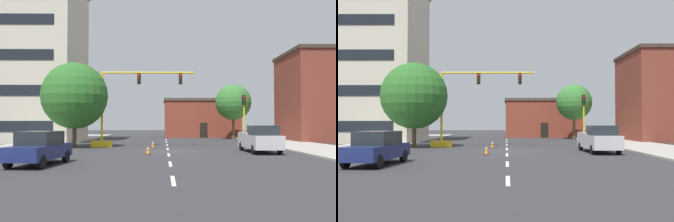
{
  "view_description": "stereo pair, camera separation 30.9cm",
  "coord_description": "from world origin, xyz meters",
  "views": [
    {
      "loc": [
        -0.38,
        -27.65,
        2.18
      ],
      "look_at": [
        0.07,
        5.4,
        3.27
      ],
      "focal_mm": 38.59,
      "sensor_mm": 36.0,
      "label": 1
    },
    {
      "loc": [
        -0.07,
        -27.65,
        2.18
      ],
      "look_at": [
        0.07,
        5.4,
        3.27
      ],
      "focal_mm": 38.59,
      "sensor_mm": 36.0,
      "label": 2
    }
  ],
  "objects": [
    {
      "name": "building_tall_left",
      "position": [
        -17.79,
        14.25,
        9.3
      ],
      "size": [
        15.64,
        10.85,
        18.58
      ],
      "color": "beige",
      "rests_on": "ground_plane"
    },
    {
      "name": "traffic_light_pole_right",
      "position": [
        7.25,
        6.2,
        3.53
      ],
      "size": [
        0.32,
        0.47,
        4.8
      ],
      "color": "yellow",
      "rests_on": "ground_plane"
    },
    {
      "name": "lane_stripe_seg_1",
      "position": [
        0.0,
        -8.5,
        0.0
      ],
      "size": [
        0.16,
        2.4,
        0.01
      ],
      "primitive_type": "cube",
      "color": "silver",
      "rests_on": "ground_plane"
    },
    {
      "name": "lane_stripe_seg_6",
      "position": [
        0.0,
        19.0,
        0.0
      ],
      "size": [
        0.16,
        2.4,
        0.01
      ],
      "primitive_type": "cube",
      "color": "silver",
      "rests_on": "ground_plane"
    },
    {
      "name": "building_row_right",
      "position": [
        19.71,
        15.41,
        5.34
      ],
      "size": [
        10.89,
        9.66,
        10.66
      ],
      "color": "brown",
      "rests_on": "ground_plane"
    },
    {
      "name": "lane_stripe_seg_3",
      "position": [
        0.0,
        2.5,
        0.0
      ],
      "size": [
        0.16,
        2.4,
        0.01
      ],
      "primitive_type": "cube",
      "color": "silver",
      "rests_on": "ground_plane"
    },
    {
      "name": "traffic_cone_roadside_a",
      "position": [
        -1.42,
        -2.83,
        0.3
      ],
      "size": [
        0.36,
        0.36,
        0.62
      ],
      "color": "black",
      "rests_on": "ground_plane"
    },
    {
      "name": "tree_right_far",
      "position": [
        9.03,
        20.51,
        4.93
      ],
      "size": [
        4.79,
        4.79,
        7.34
      ],
      "color": "brown",
      "rests_on": "ground_plane"
    },
    {
      "name": "sedan_navy_near_left",
      "position": [
        -6.77,
        -8.89,
        0.89
      ],
      "size": [
        2.33,
        4.67,
        1.74
      ],
      "color": "navy",
      "rests_on": "ground_plane"
    },
    {
      "name": "lane_stripe_seg_0",
      "position": [
        0.0,
        -14.0,
        0.0
      ],
      "size": [
        0.16,
        2.4,
        0.01
      ],
      "primitive_type": "cube",
      "color": "silver",
      "rests_on": "ground_plane"
    },
    {
      "name": "building_brick_center",
      "position": [
        5.55,
        29.38,
        2.94
      ],
      "size": [
        11.65,
        8.78,
        5.86
      ],
      "color": "brown",
      "rests_on": "ground_plane"
    },
    {
      "name": "tree_left_near",
      "position": [
        -8.19,
        4.25,
        4.58
      ],
      "size": [
        5.86,
        5.86,
        7.51
      ],
      "color": "#4C3823",
      "rests_on": "ground_plane"
    },
    {
      "name": "sidewalk_left",
      "position": [
        -12.27,
        8.0,
        0.07
      ],
      "size": [
        6.0,
        56.0,
        0.14
      ],
      "primitive_type": "cube",
      "color": "#9E998E",
      "rests_on": "ground_plane"
    },
    {
      "name": "lane_stripe_seg_4",
      "position": [
        0.0,
        8.0,
        0.0
      ],
      "size": [
        0.16,
        2.4,
        0.01
      ],
      "primitive_type": "cube",
      "color": "silver",
      "rests_on": "ground_plane"
    },
    {
      "name": "pickup_truck_silver",
      "position": [
        6.74,
        -1.09,
        0.97
      ],
      "size": [
        2.09,
        5.43,
        1.99
      ],
      "color": "#BCBCC1",
      "rests_on": "ground_plane"
    },
    {
      "name": "traffic_signal_gantry",
      "position": [
        -4.72,
        5.04,
        2.26
      ],
      "size": [
        9.27,
        1.2,
        6.83
      ],
      "color": "yellow",
      "rests_on": "ground_plane"
    },
    {
      "name": "lane_stripe_seg_2",
      "position": [
        0.0,
        -3.0,
        0.0
      ],
      "size": [
        0.16,
        2.4,
        0.01
      ],
      "primitive_type": "cube",
      "color": "silver",
      "rests_on": "ground_plane"
    },
    {
      "name": "ground_plane",
      "position": [
        0.0,
        0.0,
        0.0
      ],
      "size": [
        160.0,
        160.0,
        0.0
      ],
      "primitive_type": "plane",
      "color": "#2D2D30"
    },
    {
      "name": "traffic_cone_roadside_b",
      "position": [
        -1.26,
        3.7,
        0.31
      ],
      "size": [
        0.36,
        0.36,
        0.63
      ],
      "color": "black",
      "rests_on": "ground_plane"
    },
    {
      "name": "sidewalk_right",
      "position": [
        12.27,
        8.0,
        0.07
      ],
      "size": [
        6.0,
        56.0,
        0.14
      ],
      "primitive_type": "cube",
      "color": "#9E998E",
      "rests_on": "ground_plane"
    },
    {
      "name": "lane_stripe_seg_5",
      "position": [
        0.0,
        13.5,
        0.0
      ],
      "size": [
        0.16,
        2.4,
        0.01
      ],
      "primitive_type": "cube",
      "color": "silver",
      "rests_on": "ground_plane"
    }
  ]
}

